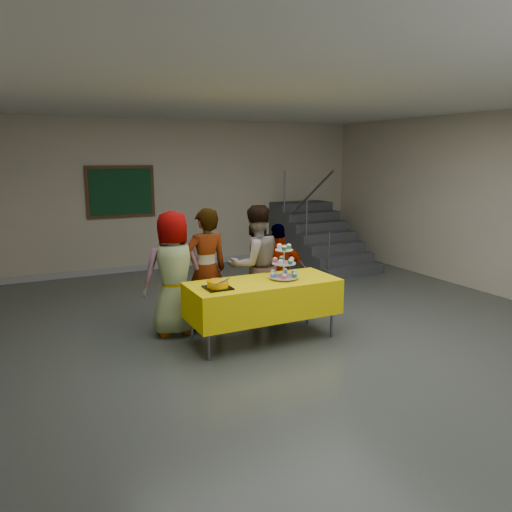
{
  "coord_description": "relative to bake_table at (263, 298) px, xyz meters",
  "views": [
    {
      "loc": [
        -3.14,
        -4.85,
        2.3
      ],
      "look_at": [
        -0.42,
        0.66,
        1.05
      ],
      "focal_mm": 35.0,
      "sensor_mm": 36.0,
      "label": 1
    }
  ],
  "objects": [
    {
      "name": "room_shell",
      "position": [
        0.42,
        -0.44,
        1.57
      ],
      "size": [
        10.0,
        10.04,
        3.02
      ],
      "color": "#4C514C",
      "rests_on": "ground"
    },
    {
      "name": "bake_table",
      "position": [
        0.0,
        0.0,
        0.0
      ],
      "size": [
        1.88,
        0.78,
        0.77
      ],
      "color": "#595960",
      "rests_on": "ground"
    },
    {
      "name": "cupcake_stand",
      "position": [
        0.28,
        -0.01,
        0.38
      ],
      "size": [
        0.38,
        0.38,
        0.44
      ],
      "color": "silver",
      "rests_on": "bake_table"
    },
    {
      "name": "bear_cake",
      "position": [
        -0.63,
        -0.07,
        0.27
      ],
      "size": [
        0.32,
        0.36,
        0.12
      ],
      "color": "black",
      "rests_on": "bake_table"
    },
    {
      "name": "schoolchild_a",
      "position": [
        -0.92,
        0.73,
        0.25
      ],
      "size": [
        0.82,
        0.56,
        1.62
      ],
      "primitive_type": "imported",
      "rotation": [
        0.0,
        0.0,
        3.08
      ],
      "color": "slate",
      "rests_on": "ground"
    },
    {
      "name": "schoolchild_b",
      "position": [
        -0.48,
        0.71,
        0.26
      ],
      "size": [
        0.61,
        0.42,
        1.63
      ],
      "primitive_type": "imported",
      "rotation": [
        0.0,
        0.0,
        3.2
      ],
      "color": "slate",
      "rests_on": "ground"
    },
    {
      "name": "schoolchild_c",
      "position": [
        0.22,
        0.67,
        0.27
      ],
      "size": [
        0.83,
        0.66,
        1.64
      ],
      "primitive_type": "imported",
      "rotation": [
        0.0,
        0.0,
        3.19
      ],
      "color": "slate",
      "rests_on": "ground"
    },
    {
      "name": "schoolchild_d",
      "position": [
        0.55,
        0.59,
        0.13
      ],
      "size": [
        0.87,
        0.55,
        1.38
      ],
      "primitive_type": "imported",
      "rotation": [
        0.0,
        0.0,
        2.86
      ],
      "color": "slate",
      "rests_on": "ground"
    },
    {
      "name": "staircase",
      "position": [
        3.12,
        3.67,
        -0.07
      ],
      "size": [
        1.3,
        2.4,
        2.04
      ],
      "color": "#424447",
      "rests_on": "ground"
    },
    {
      "name": "noticeboard",
      "position": [
        -0.78,
        4.51,
        1.04
      ],
      "size": [
        1.3,
        0.05,
        1.0
      ],
      "color": "#472B16",
      "rests_on": "ground"
    }
  ]
}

